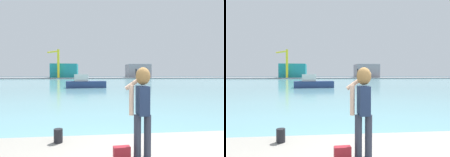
% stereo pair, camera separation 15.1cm
% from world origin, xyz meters
% --- Properties ---
extents(ground_plane, '(220.00, 220.00, 0.00)m').
position_xyz_m(ground_plane, '(0.00, 50.00, 0.00)').
color(ground_plane, '#334751').
extents(harbor_water, '(140.00, 100.00, 0.02)m').
position_xyz_m(harbor_water, '(0.00, 52.00, 0.01)').
color(harbor_water, '#6BA8B2').
rests_on(harbor_water, ground_plane).
extents(far_shore_dock, '(140.00, 20.00, 0.41)m').
position_xyz_m(far_shore_dock, '(0.00, 92.00, 0.20)').
color(far_shore_dock, gray).
rests_on(far_shore_dock, ground_plane).
extents(person_photographer, '(0.52, 0.55, 1.74)m').
position_xyz_m(person_photographer, '(-0.66, 0.51, 1.61)').
color(person_photographer, '#2D3342').
rests_on(person_photographer, quay_promenade).
extents(handbag, '(0.33, 0.16, 0.24)m').
position_xyz_m(handbag, '(-1.06, 0.45, 0.66)').
color(handbag, maroon).
rests_on(handbag, quay_promenade).
extents(harbor_bollard, '(0.21, 0.21, 0.32)m').
position_xyz_m(harbor_bollard, '(-2.40, 1.52, 0.70)').
color(harbor_bollard, black).
rests_on(harbor_bollard, quay_promenade).
extents(boat_moored, '(6.15, 2.67, 2.06)m').
position_xyz_m(boat_moored, '(-2.34, 27.81, 0.74)').
color(boat_moored, navy).
rests_on(boat_moored, harbor_water).
extents(warehouse_left, '(11.85, 10.29, 6.33)m').
position_xyz_m(warehouse_left, '(-13.12, 92.26, 3.57)').
color(warehouse_left, teal).
rests_on(warehouse_left, far_shore_dock).
extents(warehouse_right, '(10.82, 10.31, 6.36)m').
position_xyz_m(warehouse_right, '(22.03, 93.14, 3.58)').
color(warehouse_right, gray).
rests_on(warehouse_right, far_shore_dock).
extents(port_crane, '(6.31, 6.54, 12.33)m').
position_xyz_m(port_crane, '(-15.67, 86.04, 7.87)').
color(port_crane, yellow).
rests_on(port_crane, far_shore_dock).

